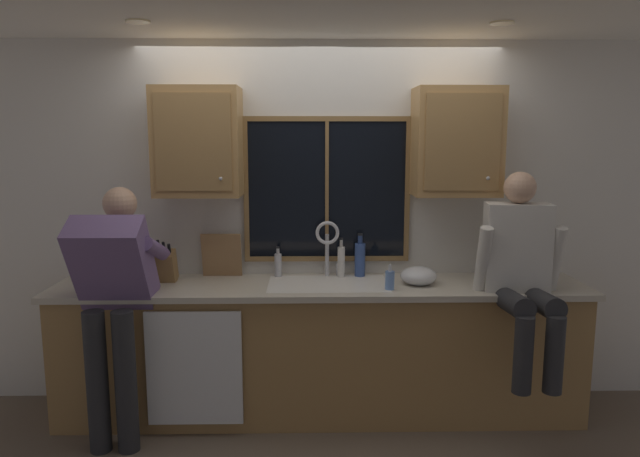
{
  "coord_description": "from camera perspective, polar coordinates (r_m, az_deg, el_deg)",
  "views": [
    {
      "loc": [
        -0.07,
        -4.03,
        1.89
      ],
      "look_at": [
        -0.0,
        -0.3,
        1.3
      ],
      "focal_mm": 32.2,
      "sensor_mm": 36.0,
      "label": 1
    }
  ],
  "objects": [
    {
      "name": "sink",
      "position": [
        3.89,
        0.8,
        -6.92
      ],
      "size": [
        0.8,
        0.46,
        0.21
      ],
      "color": "white",
      "rests_on": "lower_cabinet_run"
    },
    {
      "name": "faucet",
      "position": [
        3.98,
        0.84,
        -1.34
      ],
      "size": [
        0.18,
        0.09,
        0.4
      ],
      "color": "silver",
      "rests_on": "countertop"
    },
    {
      "name": "window_mullion_center",
      "position": [
        4.03,
        0.69,
        3.84
      ],
      "size": [
        0.02,
        0.02,
        0.95
      ],
      "primitive_type": "cube",
      "color": "olive"
    },
    {
      "name": "dishwasher_front",
      "position": [
        3.78,
        -12.39,
        -13.44
      ],
      "size": [
        0.6,
        0.02,
        0.74
      ],
      "primitive_type": "cube",
      "color": "white"
    },
    {
      "name": "window_glass",
      "position": [
        4.04,
        0.69,
        3.86
      ],
      "size": [
        1.1,
        0.02,
        0.95
      ],
      "primitive_type": "cube",
      "color": "black"
    },
    {
      "name": "bottle_green_glass",
      "position": [
        4.05,
        3.99,
        -3.01
      ],
      "size": [
        0.07,
        0.07,
        0.3
      ],
      "color": "#334C8C",
      "rests_on": "countertop"
    },
    {
      "name": "bottle_tall_clear",
      "position": [
        4.02,
        2.12,
        -3.24
      ],
      "size": [
        0.05,
        0.05,
        0.28
      ],
      "color": "silver",
      "rests_on": "countertop"
    },
    {
      "name": "person_standing",
      "position": [
        3.72,
        -19.81,
        -5.83
      ],
      "size": [
        0.53,
        0.68,
        1.59
      ],
      "color": "#262628",
      "rests_on": "floor"
    },
    {
      "name": "person_sitting_on_counter",
      "position": [
        3.79,
        19.41,
        -3.47
      ],
      "size": [
        0.54,
        0.62,
        1.26
      ],
      "color": "#262628",
      "rests_on": "countertop"
    },
    {
      "name": "soap_dispenser",
      "position": [
        3.73,
        6.95,
        -5.07
      ],
      "size": [
        0.06,
        0.07,
        0.17
      ],
      "color": "#668CCC",
      "rests_on": "countertop"
    },
    {
      "name": "countertop",
      "position": [
        3.85,
        0.02,
        -5.85
      ],
      "size": [
        3.55,
        0.62,
        0.04
      ],
      "primitive_type": "cube",
      "color": "beige",
      "rests_on": "lower_cabinet_run"
    },
    {
      "name": "cutting_board",
      "position": [
        4.08,
        -9.75,
        -2.63
      ],
      "size": [
        0.28,
        0.09,
        0.31
      ],
      "primitive_type": "cube",
      "rotation": [
        0.21,
        0.0,
        0.0
      ],
      "color": "#997047",
      "rests_on": "countertop"
    },
    {
      "name": "ceiling_downlight_left",
      "position": [
        3.63,
        -17.63,
        19.01
      ],
      "size": [
        0.14,
        0.14,
        0.01
      ],
      "primitive_type": "cylinder",
      "color": "#FFEAB2"
    },
    {
      "name": "upper_cabinet_right",
      "position": [
        3.99,
        13.41,
        8.36
      ],
      "size": [
        0.57,
        0.36,
        0.72
      ],
      "color": "#B2844C"
    },
    {
      "name": "knife_block",
      "position": [
        4.02,
        -15.0,
        -3.65
      ],
      "size": [
        0.12,
        0.18,
        0.32
      ],
      "color": "olive",
      "rests_on": "countertop"
    },
    {
      "name": "back_wall",
      "position": [
        4.14,
        -0.08,
        0.49
      ],
      "size": [
        5.89,
        0.12,
        2.55
      ],
      "primitive_type": "cube",
      "color": "silver",
      "rests_on": "floor"
    },
    {
      "name": "window_frame_top",
      "position": [
        4.02,
        0.71,
        10.85
      ],
      "size": [
        1.17,
        0.02,
        0.04
      ],
      "primitive_type": "cube",
      "color": "olive"
    },
    {
      "name": "upper_cabinet_left",
      "position": [
        3.93,
        -12.04,
        8.4
      ],
      "size": [
        0.57,
        0.36,
        0.72
      ],
      "color": "#B2844C"
    },
    {
      "name": "ceiling_downlight_right",
      "position": [
        3.67,
        17.65,
        18.89
      ],
      "size": [
        0.14,
        0.14,
        0.01
      ],
      "primitive_type": "cylinder",
      "color": "#FFEAB2"
    },
    {
      "name": "bottle_amber_small",
      "position": [
        4.05,
        -4.2,
        -3.57
      ],
      "size": [
        0.05,
        0.05,
        0.21
      ],
      "color": "#B7B7BC",
      "rests_on": "countertop"
    },
    {
      "name": "window_frame_left",
      "position": [
        4.06,
        -7.36,
        3.8
      ],
      "size": [
        0.03,
        0.02,
        0.95
      ],
      "primitive_type": "cube",
      "color": "olive"
    },
    {
      "name": "lower_cabinet_run",
      "position": [
        4.02,
        0.01,
        -12.13
      ],
      "size": [
        3.49,
        0.58,
        0.88
      ],
      "primitive_type": "cube",
      "color": "#A07744",
      "rests_on": "floor"
    },
    {
      "name": "window_frame_bottom",
      "position": [
        4.11,
        0.68,
        -3.01
      ],
      "size": [
        1.17,
        0.02,
        0.04
      ],
      "primitive_type": "cube",
      "color": "olive"
    },
    {
      "name": "window_frame_right",
      "position": [
        4.09,
        8.68,
        3.81
      ],
      "size": [
        0.03,
        0.02,
        0.95
      ],
      "primitive_type": "cube",
      "color": "olive"
    },
    {
      "name": "mixing_bowl",
      "position": [
        3.9,
        9.77,
        -4.66
      ],
      "size": [
        0.24,
        0.24,
        0.12
      ],
      "primitive_type": "ellipsoid",
      "color": "silver",
      "rests_on": "countertop"
    }
  ]
}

